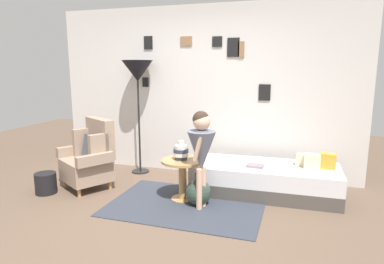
% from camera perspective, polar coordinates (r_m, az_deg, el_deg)
% --- Properties ---
extents(ground_plane, '(12.00, 12.00, 0.00)m').
position_cam_1_polar(ground_plane, '(3.85, -6.69, -15.01)').
color(ground_plane, brown).
extents(gallery_wall, '(4.80, 0.12, 2.60)m').
position_cam_1_polar(gallery_wall, '(5.31, 1.79, 6.86)').
color(gallery_wall, silver).
rests_on(gallery_wall, ground).
extents(rug, '(1.87, 1.30, 0.01)m').
position_cam_1_polar(rug, '(4.28, -0.97, -12.12)').
color(rug, '#333842').
rests_on(rug, ground).
extents(armchair, '(0.90, 0.84, 0.97)m').
position_cam_1_polar(armchair, '(4.94, -16.74, -4.08)').
color(armchair, tan).
rests_on(armchair, ground).
extents(daybed, '(1.92, 0.85, 0.40)m').
position_cam_1_polar(daybed, '(4.67, 12.15, -7.81)').
color(daybed, '#4C4742').
rests_on(daybed, ground).
extents(pillow_head, '(0.22, 0.14, 0.20)m').
position_cam_1_polar(pillow_head, '(4.66, 21.86, -4.57)').
color(pillow_head, orange).
rests_on(pillow_head, daybed).
extents(pillow_mid, '(0.20, 0.12, 0.19)m').
position_cam_1_polar(pillow_mid, '(4.58, 19.61, -4.71)').
color(pillow_mid, beige).
rests_on(pillow_mid, daybed).
extents(pillow_back, '(0.19, 0.14, 0.15)m').
position_cam_1_polar(pillow_back, '(4.69, 18.26, -4.52)').
color(pillow_back, beige).
rests_on(pillow_back, daybed).
extents(side_table, '(0.54, 0.54, 0.53)m').
position_cam_1_polar(side_table, '(4.31, -1.60, -6.66)').
color(side_table, tan).
rests_on(side_table, ground).
extents(vase_striped, '(0.19, 0.19, 0.24)m').
position_cam_1_polar(vase_striped, '(4.26, -1.87, -3.37)').
color(vase_striped, '#2D384C').
rests_on(vase_striped, side_table).
extents(floor_lamp, '(0.48, 0.48, 1.78)m').
position_cam_1_polar(floor_lamp, '(5.34, -9.17, 9.63)').
color(floor_lamp, black).
rests_on(floor_lamp, ground).
extents(person_child, '(0.34, 0.34, 1.18)m').
position_cam_1_polar(person_child, '(3.95, 1.60, -2.51)').
color(person_child, '#D8AD8E').
rests_on(person_child, ground).
extents(book_on_daybed, '(0.23, 0.17, 0.03)m').
position_cam_1_polar(book_on_daybed, '(4.49, 10.62, -5.62)').
color(book_on_daybed, gray).
rests_on(book_on_daybed, daybed).
extents(demijohn_near, '(0.32, 0.32, 0.41)m').
position_cam_1_polar(demijohn_near, '(4.22, 1.06, -10.12)').
color(demijohn_near, '#2D3D33').
rests_on(demijohn_near, ground).
extents(magazine_basket, '(0.28, 0.28, 0.28)m').
position_cam_1_polar(magazine_basket, '(5.01, -23.44, -7.92)').
color(magazine_basket, black).
rests_on(magazine_basket, ground).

